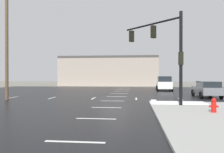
% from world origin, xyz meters
% --- Properties ---
extents(ground_plane, '(120.00, 120.00, 0.00)m').
position_xyz_m(ground_plane, '(0.00, 0.00, 0.00)').
color(ground_plane, slate).
extents(road_asphalt, '(44.00, 44.00, 0.02)m').
position_xyz_m(road_asphalt, '(0.00, 0.00, 0.01)').
color(road_asphalt, black).
rests_on(road_asphalt, ground_plane).
extents(snow_strip_curbside, '(4.00, 1.60, 0.06)m').
position_xyz_m(snow_strip_curbside, '(5.00, -4.00, 0.17)').
color(snow_strip_curbside, white).
rests_on(snow_strip_curbside, sidewalk_corner).
extents(lane_markings, '(36.15, 36.15, 0.01)m').
position_xyz_m(lane_markings, '(1.20, -1.38, 0.02)').
color(lane_markings, silver).
rests_on(lane_markings, road_asphalt).
extents(traffic_signal_mast, '(4.01, 4.39, 6.43)m').
position_xyz_m(traffic_signal_mast, '(4.00, -3.97, 4.42)').
color(traffic_signal_mast, black).
rests_on(traffic_signal_mast, sidewalk_corner).
extents(fire_hydrant, '(0.48, 0.26, 0.79)m').
position_xyz_m(fire_hydrant, '(6.22, -8.14, 0.54)').
color(fire_hydrant, red).
rests_on(fire_hydrant, sidewalk_corner).
extents(strip_building_background, '(20.59, 8.00, 6.20)m').
position_xyz_m(strip_building_background, '(-3.83, 28.64, 3.10)').
color(strip_building_background, gray).
rests_on(strip_building_background, ground_plane).
extents(suv_white, '(2.35, 4.91, 2.03)m').
position_xyz_m(suv_white, '(6.00, 12.30, 1.09)').
color(suv_white, white).
rests_on(suv_white, road_asphalt).
extents(sedan_grey, '(2.02, 4.54, 1.58)m').
position_xyz_m(sedan_grey, '(8.89, 2.14, 0.85)').
color(sedan_grey, slate).
rests_on(sedan_grey, road_asphalt).
extents(utility_pole_mid, '(2.20, 0.28, 10.76)m').
position_xyz_m(utility_pole_mid, '(-9.31, -2.16, 5.60)').
color(utility_pole_mid, brown).
rests_on(utility_pole_mid, ground_plane).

